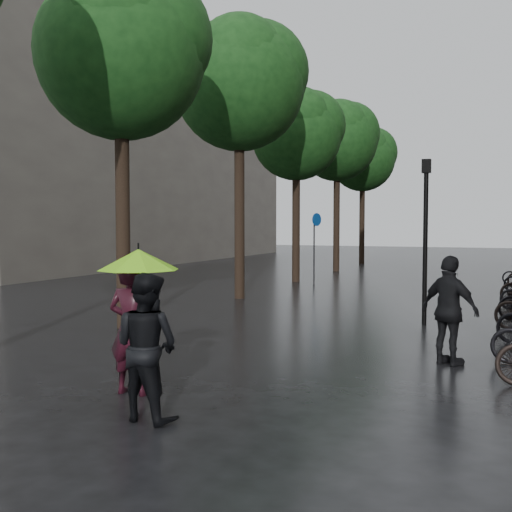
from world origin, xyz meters
The scene contains 9 objects.
ground centered at (0.00, 0.00, 0.00)m, with size 120.00×120.00×0.00m, color black.
bg_building centered at (-22.00, 28.00, 7.00)m, with size 16.00×30.00×14.00m, color #47423D.
street_trees centered at (-3.99, 15.91, 6.34)m, with size 4.33×34.03×8.91m.
person_burgundy centered at (-0.86, 2.57, 0.93)m, with size 0.68×0.45×1.86m, color black.
person_black centered at (-0.06, 1.73, 0.90)m, with size 0.87×0.68×1.79m, color black.
lime_umbrella centered at (-0.50, 2.23, 1.91)m, with size 1.08×1.08×1.59m.
pedestrian_walking centered at (3.09, 6.10, 0.92)m, with size 1.08×0.45×1.85m, color black.
lamp_post centered at (2.20, 10.05, 2.35)m, with size 0.20×0.20×3.88m.
cycle_sign centered at (-2.99, 18.25, 1.86)m, with size 0.15×0.51×2.81m.
Camera 1 is at (3.93, -4.37, 2.37)m, focal length 42.00 mm.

